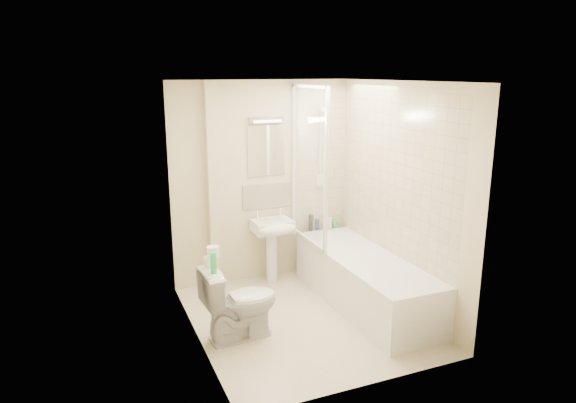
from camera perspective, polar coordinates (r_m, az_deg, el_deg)
name	(u,v)px	position (r m, az deg, el deg)	size (l,w,h in m)	color
floor	(304,319)	(5.45, 1.82, -12.90)	(2.50, 2.50, 0.00)	beige
wall_back	(262,182)	(6.15, -2.89, 2.14)	(2.20, 0.02, 2.40)	beige
wall_left	(194,219)	(4.69, -10.41, -1.94)	(0.02, 2.50, 2.40)	beige
wall_right	(400,197)	(5.55, 12.32, 0.50)	(0.02, 2.50, 2.40)	beige
ceiling	(306,81)	(4.85, 2.05, 13.20)	(2.20, 2.50, 0.02)	white
tile_back	(319,160)	(6.38, 3.50, 4.63)	(0.70, 0.01, 1.75)	beige
tile_right	(396,175)	(5.56, 11.91, 2.92)	(0.01, 2.10, 1.75)	beige
pipe_boxing	(213,188)	(5.92, -8.35, 1.53)	(0.12, 0.12, 2.40)	beige
splashback	(267,196)	(6.19, -2.40, 0.62)	(0.60, 0.01, 0.30)	beige
mirror	(266,151)	(6.09, -2.45, 5.66)	(0.46, 0.01, 0.60)	white
strip_light	(266,119)	(6.02, -2.41, 9.11)	(0.42, 0.07, 0.07)	silver
bathtub	(364,279)	(5.71, 8.49, -8.56)	(0.70, 2.10, 0.55)	white
shower_screen	(309,166)	(5.84, 2.29, 4.00)	(0.04, 0.92, 1.80)	white
shower_fixture	(321,151)	(6.32, 3.68, 5.65)	(0.10, 0.16, 0.99)	white
pedestal_sink	(273,233)	(6.10, -1.62, -3.57)	(0.46, 0.44, 0.89)	white
bottle_white_a	(311,225)	(6.44, 2.54, -2.58)	(0.05, 0.05, 0.15)	white
bottle_black_b	(311,223)	(6.43, 2.55, -2.36)	(0.06, 0.06, 0.20)	black
bottle_blue	(317,224)	(6.47, 3.26, -2.55)	(0.05, 0.05, 0.14)	#141355
bottle_cream	(326,222)	(6.52, 4.26, -2.29)	(0.06, 0.06, 0.17)	beige
bottle_white_b	(330,223)	(6.55, 4.67, -2.36)	(0.05, 0.05, 0.14)	white
bottle_green	(335,224)	(6.59, 5.23, -2.54)	(0.06, 0.06, 0.08)	green
toilet	(240,302)	(4.98, -5.37, -11.05)	(0.74, 0.46, 0.73)	white
toilet_roll_lower	(209,262)	(4.83, -8.72, -6.65)	(0.10, 0.10, 0.10)	white
toilet_roll_upper	(213,252)	(4.79, -8.35, -5.55)	(0.11, 0.11, 0.10)	white
green_bottle	(214,263)	(4.66, -8.27, -6.77)	(0.06, 0.06, 0.19)	#2ACA61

